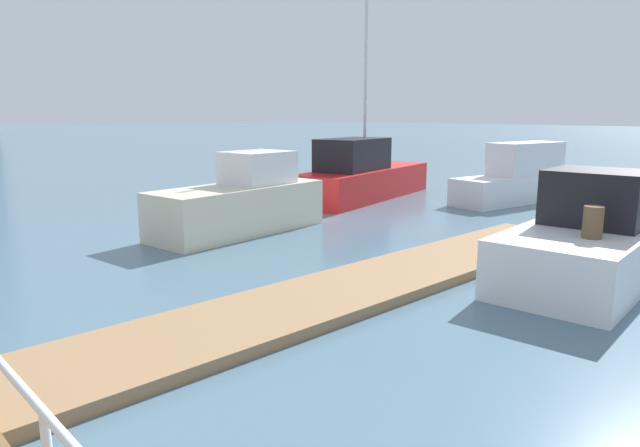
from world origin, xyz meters
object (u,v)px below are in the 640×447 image
Objects in this scene: moored_boat_1 at (587,243)px; moored_boat_2 at (529,179)px; moored_boat_3 at (361,176)px; moored_boat_0 at (242,202)px.

moored_boat_2 is (9.14, 5.77, 0.03)m from moored_boat_1.
moored_boat_2 is at bearing -46.01° from moored_boat_3.
moored_boat_1 is 11.33m from moored_boat_3.
moored_boat_1 is at bearing -147.76° from moored_boat_2.
moored_boat_2 reaches higher than moored_boat_1.
moored_boat_0 is 1.08× the size of moored_boat_1.
moored_boat_3 reaches higher than moored_boat_2.
moored_boat_0 reaches higher than moored_boat_2.
moored_boat_2 is (11.20, -2.58, -0.02)m from moored_boat_0.
moored_boat_2 is at bearing -12.98° from moored_boat_0.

